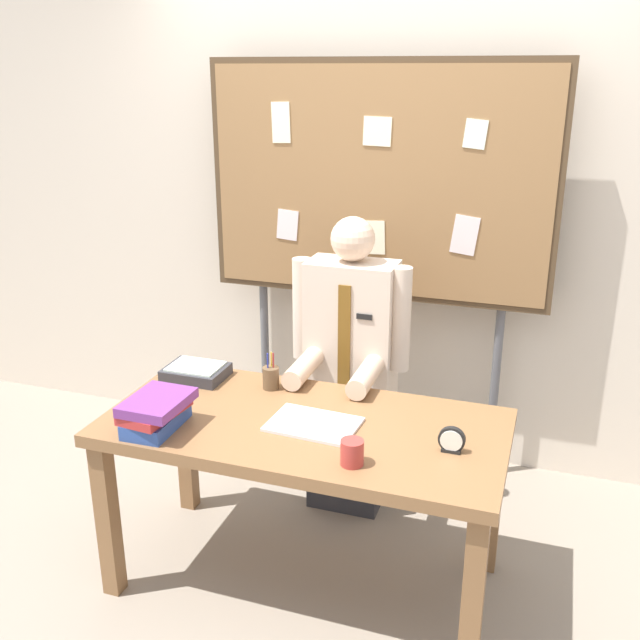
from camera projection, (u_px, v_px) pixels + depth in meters
The scene contains 11 objects.
ground_plane at pixel (305, 578), 2.99m from camera, with size 12.00×12.00×0.00m, color gray.
back_wall at pixel (387, 205), 3.66m from camera, with size 6.40×0.08×2.70m, color beige.
desk at pixel (304, 443), 2.78m from camera, with size 1.54×0.75×0.73m.
person at pixel (350, 377), 3.33m from camera, with size 0.55×0.56×1.40m.
bulletin_board at pixel (377, 187), 3.43m from camera, with size 1.71×0.09×2.06m.
book_stack at pixel (156, 412), 2.67m from camera, with size 0.21×0.28×0.13m.
open_notebook at pixel (314, 424), 2.71m from camera, with size 0.33×0.23×0.01m, color silver.
desk_clock at pixel (452, 441), 2.51m from camera, with size 0.10×0.04×0.10m.
coffee_mug at pixel (352, 452), 2.43m from camera, with size 0.08×0.08×0.09m, color #B23833.
pen_holder at pixel (271, 377), 3.01m from camera, with size 0.07×0.07×0.16m.
paper_tray at pixel (196, 372), 3.12m from camera, with size 0.26×0.20×0.06m.
Camera 1 is at (0.85, -2.31, 2.01)m, focal length 40.17 mm.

